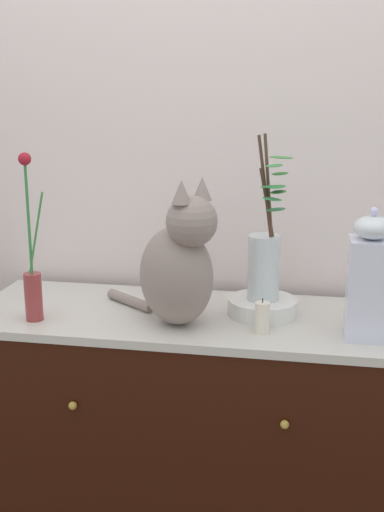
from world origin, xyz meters
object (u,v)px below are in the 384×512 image
at_px(sideboard, 192,451).
at_px(vase_slim_green, 32,278).
at_px(vase_glass_clear, 265,260).
at_px(bowl_porcelain, 262,307).
at_px(cat_sitting, 179,265).
at_px(candle_pillar, 262,318).
at_px(jar_lidded_porcelain, 369,279).

relative_size(sideboard, vase_slim_green, 2.74).
distance_m(sideboard, vase_glass_clear, 0.67).
relative_size(vase_slim_green, vase_glass_clear, 1.00).
height_order(sideboard, bowl_porcelain, bowl_porcelain).
height_order(sideboard, vase_glass_clear, vase_glass_clear).
xyz_separation_m(sideboard, cat_sitting, (-0.02, -0.09, 0.64)).
bearing_deg(candle_pillar, vase_glass_clear, 92.99).
distance_m(cat_sitting, bowl_porcelain, 0.30).
height_order(cat_sitting, vase_glass_clear, vase_glass_clear).
distance_m(sideboard, jar_lidded_porcelain, 0.81).
distance_m(vase_slim_green, candle_pillar, 0.67).
distance_m(bowl_porcelain, jar_lidded_porcelain, 0.35).
height_order(bowl_porcelain, vase_glass_clear, vase_glass_clear).
bearing_deg(vase_glass_clear, jar_lidded_porcelain, -23.50).
bearing_deg(bowl_porcelain, vase_glass_clear, -57.44).
bearing_deg(bowl_porcelain, jar_lidded_porcelain, -23.94).
relative_size(cat_sitting, bowl_porcelain, 2.06).
relative_size(vase_glass_clear, jar_lidded_porcelain, 1.36).
bearing_deg(vase_glass_clear, bowl_porcelain, 122.56).
xyz_separation_m(sideboard, bowl_porcelain, (0.21, 0.03, 0.49)).
height_order(sideboard, cat_sitting, cat_sitting).
height_order(sideboard, candle_pillar, candle_pillar).
bearing_deg(cat_sitting, bowl_porcelain, 28.32).
relative_size(vase_slim_green, candle_pillar, 4.89).
bearing_deg(vase_glass_clear, cat_sitting, -152.63).
bearing_deg(vase_glass_clear, candle_pillar, -87.01).
xyz_separation_m(cat_sitting, vase_slim_green, (-0.42, -0.04, -0.05)).
distance_m(vase_glass_clear, jar_lidded_porcelain, 0.32).
distance_m(cat_sitting, jar_lidded_porcelain, 0.52).
bearing_deg(bowl_porcelain, sideboard, -171.16).
distance_m(cat_sitting, vase_slim_green, 0.43).
height_order(jar_lidded_porcelain, candle_pillar, jar_lidded_porcelain).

